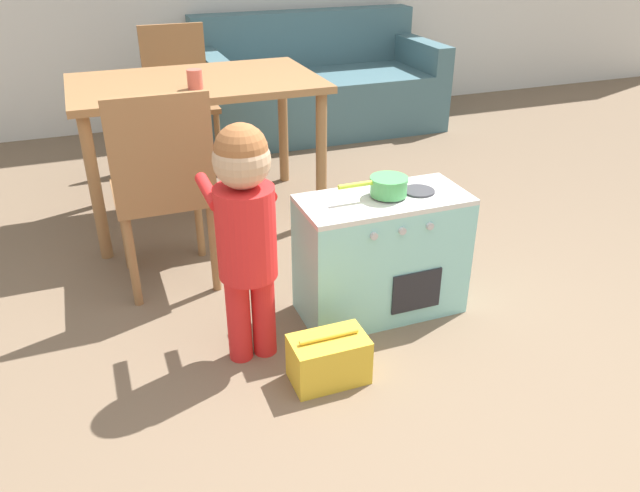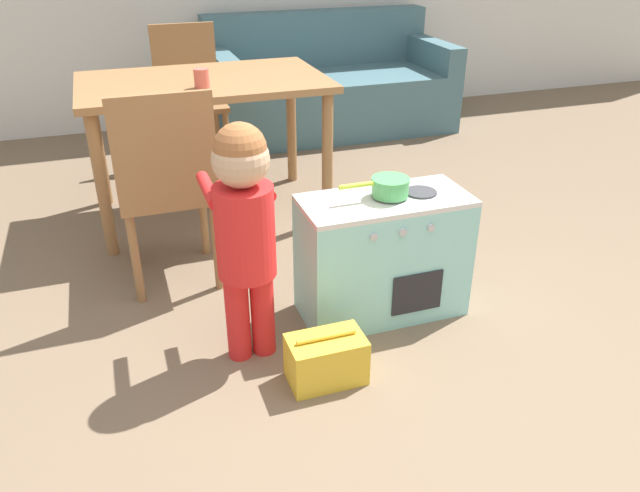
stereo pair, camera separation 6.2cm
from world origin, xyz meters
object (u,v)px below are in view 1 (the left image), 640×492
object	(u,v)px
dining_chair_far	(180,96)
dining_table	(197,99)
toy_pot	(388,185)
play_kitchen	(381,255)
dining_chair_near	(163,188)
couch	(317,88)
child_figure	(245,218)
cup_on_table	(195,79)
toy_basket	(329,359)

from	to	relation	value
dining_chair_far	dining_table	bearing A→B (deg)	87.94
dining_table	dining_chair_far	world-z (taller)	dining_chair_far
toy_pot	dining_table	world-z (taller)	dining_table
play_kitchen	dining_chair_near	distance (m)	0.93
play_kitchen	dining_chair_near	bearing A→B (deg)	147.40
couch	dining_chair_far	bearing A→B (deg)	-154.04
toy_pot	dining_chair_far	distance (m)	2.01
child_figure	dining_chair_near	world-z (taller)	child_figure
child_figure	couch	world-z (taller)	child_figure
cup_on_table	child_figure	bearing A→B (deg)	-93.21
toy_basket	dining_table	xyz separation A→B (m)	(-0.12, 1.53, 0.55)
toy_basket	dining_chair_far	world-z (taller)	dining_chair_far
toy_pot	cup_on_table	world-z (taller)	cup_on_table
child_figure	toy_basket	world-z (taller)	child_figure
dining_table	couch	bearing A→B (deg)	49.04
toy_pot	toy_basket	world-z (taller)	toy_pot
cup_on_table	couch	bearing A→B (deg)	52.06
toy_pot	cup_on_table	bearing A→B (deg)	117.44
couch	cup_on_table	world-z (taller)	cup_on_table
toy_pot	dining_chair_near	world-z (taller)	dining_chair_near
toy_pot	dining_chair_far	bearing A→B (deg)	103.21
dining_table	dining_chair_far	distance (m)	0.79
dining_chair_near	couch	distance (m)	2.47
dining_chair_near	dining_chair_far	xyz separation A→B (m)	(0.32, 1.47, 0.00)
toy_basket	dining_table	world-z (taller)	dining_table
toy_pot	couch	xyz separation A→B (m)	(0.65, 2.50, -0.26)
dining_chair_near	dining_chair_far	size ratio (longest dim) A/B	1.00
dining_table	play_kitchen	bearing A→B (deg)	-68.26
dining_chair_near	toy_pot	bearing A→B (deg)	-32.16
toy_basket	dining_chair_near	distance (m)	1.00
play_kitchen	dining_chair_near	xyz separation A→B (m)	(-0.76, 0.49, 0.21)
dining_chair_near	couch	size ratio (longest dim) A/B	0.50
couch	cup_on_table	bearing A→B (deg)	-127.94
play_kitchen	dining_table	distance (m)	1.34
play_kitchen	child_figure	size ratio (longest dim) A/B	0.74
dining_chair_near	child_figure	bearing A→B (deg)	-71.89
couch	toy_pot	bearing A→B (deg)	-104.51
toy_pot	child_figure	bearing A→B (deg)	-169.73
child_figure	toy_basket	xyz separation A→B (m)	(0.21, -0.24, -0.47)
dining_chair_far	play_kitchen	bearing A→B (deg)	102.87
play_kitchen	toy_pot	bearing A→B (deg)	2.28
toy_pot	couch	size ratio (longest dim) A/B	0.16
couch	play_kitchen	bearing A→B (deg)	-104.77
toy_pot	dining_chair_near	size ratio (longest dim) A/B	0.32
dining_chair_near	cup_on_table	size ratio (longest dim) A/B	9.71
dining_table	couch	distance (m)	1.76
child_figure	dining_chair_far	xyz separation A→B (m)	(0.12, 2.06, -0.09)
toy_pot	cup_on_table	distance (m)	1.15
dining_table	dining_chair_near	bearing A→B (deg)	-112.31
dining_chair_near	couch	bearing A→B (deg)	54.71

